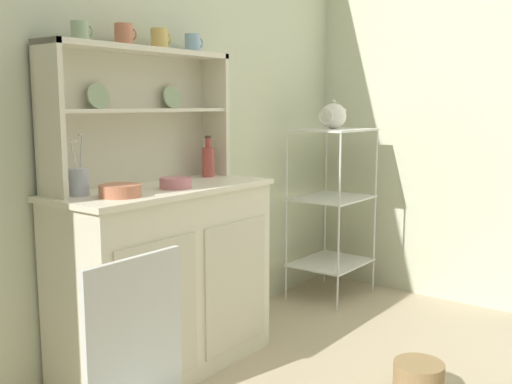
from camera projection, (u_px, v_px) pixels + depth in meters
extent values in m
cube|color=beige|center=(150.00, 99.00, 2.84)|extent=(3.84, 0.05, 2.50)
cube|color=silver|center=(166.00, 280.00, 2.67)|extent=(1.03, 0.42, 0.86)
cube|color=beige|center=(159.00, 314.00, 2.36)|extent=(0.43, 0.01, 0.60)
cube|color=beige|center=(236.00, 285.00, 2.74)|extent=(0.43, 0.01, 0.60)
cube|color=#EEE6CE|center=(164.00, 189.00, 2.61)|extent=(1.06, 0.45, 0.02)
cube|color=beige|center=(132.00, 117.00, 2.68)|extent=(0.98, 0.02, 0.61)
cube|color=silver|center=(49.00, 119.00, 2.26)|extent=(0.02, 0.18, 0.61)
cube|color=silver|center=(214.00, 116.00, 3.01)|extent=(0.02, 0.18, 0.61)
cube|color=silver|center=(143.00, 110.00, 2.63)|extent=(0.94, 0.16, 0.02)
cube|color=silver|center=(142.00, 50.00, 2.59)|extent=(0.98, 0.18, 0.02)
cylinder|color=#9EB78E|center=(98.00, 96.00, 2.47)|extent=(0.11, 0.03, 0.11)
cylinder|color=#9EB78E|center=(172.00, 97.00, 2.81)|extent=(0.11, 0.03, 0.11)
cylinder|color=silver|center=(339.00, 223.00, 3.42)|extent=(0.01, 0.01, 1.07)
cylinder|color=silver|center=(375.00, 212.00, 3.78)|extent=(0.01, 0.01, 1.07)
cylinder|color=silver|center=(286.00, 216.00, 3.64)|extent=(0.01, 0.01, 1.07)
cylinder|color=silver|center=(325.00, 206.00, 4.01)|extent=(0.01, 0.01, 1.07)
cube|color=silver|center=(333.00, 130.00, 3.63)|extent=(0.49, 0.39, 0.01)
cube|color=silver|center=(332.00, 198.00, 3.70)|extent=(0.49, 0.39, 0.01)
cube|color=silver|center=(331.00, 262.00, 3.76)|extent=(0.49, 0.39, 0.01)
cube|color=white|center=(135.00, 335.00, 1.47)|extent=(0.31, 0.02, 0.40)
cylinder|color=#93754C|center=(419.00, 378.00, 2.51)|extent=(0.22, 0.22, 0.13)
cylinder|color=#9EB78E|center=(80.00, 31.00, 2.33)|extent=(0.07, 0.07, 0.08)
torus|color=#9EB78E|center=(89.00, 31.00, 2.37)|extent=(0.01, 0.05, 0.05)
cylinder|color=#C67556|center=(124.00, 35.00, 2.51)|extent=(0.08, 0.08, 0.09)
torus|color=#C67556|center=(133.00, 35.00, 2.55)|extent=(0.01, 0.05, 0.05)
cylinder|color=#DBB760|center=(159.00, 39.00, 2.67)|extent=(0.08, 0.08, 0.09)
torus|color=#DBB760|center=(167.00, 39.00, 2.71)|extent=(0.01, 0.05, 0.05)
cylinder|color=#8EB2D1|center=(193.00, 43.00, 2.84)|extent=(0.08, 0.08, 0.09)
torus|color=#8EB2D1|center=(199.00, 43.00, 2.88)|extent=(0.01, 0.05, 0.05)
cylinder|color=#C67556|center=(120.00, 191.00, 2.32)|extent=(0.17, 0.17, 0.05)
cylinder|color=#D17A84|center=(176.00, 183.00, 2.56)|extent=(0.14, 0.14, 0.05)
cylinder|color=#B74C47|center=(208.00, 162.00, 2.96)|extent=(0.06, 0.06, 0.15)
cylinder|color=#B74C47|center=(208.00, 143.00, 2.94)|extent=(0.03, 0.03, 0.05)
cylinder|color=#4C382D|center=(208.00, 137.00, 2.94)|extent=(0.03, 0.03, 0.01)
cylinder|color=#B2B7C6|center=(79.00, 182.00, 2.34)|extent=(0.08, 0.08, 0.11)
cylinder|color=silver|center=(81.00, 160.00, 2.35)|extent=(0.02, 0.03, 0.19)
ellipsoid|color=silver|center=(80.00, 134.00, 2.34)|extent=(0.02, 0.01, 0.01)
cylinder|color=silver|center=(75.00, 164.00, 2.31)|extent=(0.02, 0.03, 0.17)
ellipsoid|color=silver|center=(74.00, 141.00, 2.29)|extent=(0.02, 0.01, 0.01)
sphere|color=white|center=(333.00, 116.00, 3.62)|extent=(0.16, 0.16, 0.16)
sphere|color=silver|center=(334.00, 101.00, 3.61)|extent=(0.02, 0.02, 0.02)
cylinder|color=white|center=(342.00, 114.00, 3.70)|extent=(0.09, 0.02, 0.07)
torus|color=white|center=(326.00, 116.00, 3.55)|extent=(0.01, 0.10, 0.10)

